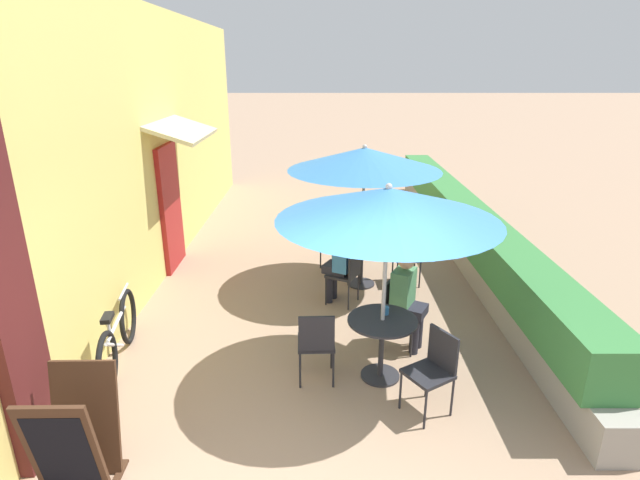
{
  "coord_description": "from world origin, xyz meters",
  "views": [
    {
      "loc": [
        0.13,
        -3.02,
        3.34
      ],
      "look_at": [
        0.15,
        3.59,
        1.0
      ],
      "focal_mm": 28.0,
      "sensor_mm": 36.0,
      "label": 1
    }
  ],
  "objects_px": {
    "coffee_cup_mid": "(364,241)",
    "cafe_chair_near_back": "(396,308)",
    "cafe_chair_mid_left": "(330,242)",
    "patio_umbrella_near": "(387,204)",
    "menu_board": "(74,436)",
    "cafe_chair_mid_right": "(346,271)",
    "cafe_chair_near_right": "(433,366)",
    "patio_umbrella_mid": "(363,159)",
    "coffee_cup_near": "(385,310)",
    "seated_patron_mid_right": "(339,259)",
    "patio_table_mid": "(360,254)",
    "cafe_chair_mid_back": "(405,251)",
    "cafe_chair_near_left": "(315,341)",
    "seated_patron_mid_left": "(336,231)",
    "bicycle_leaning": "(117,337)",
    "seated_patron_near_back": "(406,297)",
    "patio_table_near": "(381,336)"
  },
  "relations": [
    {
      "from": "patio_umbrella_mid",
      "to": "cafe_chair_mid_left",
      "type": "distance_m",
      "value": 1.67
    },
    {
      "from": "cafe_chair_mid_left",
      "to": "cafe_chair_mid_right",
      "type": "bearing_deg",
      "value": -23.96
    },
    {
      "from": "cafe_chair_near_right",
      "to": "menu_board",
      "type": "xyz_separation_m",
      "value": [
        -3.11,
        -0.96,
        -0.02
      ]
    },
    {
      "from": "cafe_chair_near_back",
      "to": "seated_patron_mid_right",
      "type": "xyz_separation_m",
      "value": [
        -0.66,
        1.2,
        0.17
      ]
    },
    {
      "from": "coffee_cup_near",
      "to": "cafe_chair_mid_back",
      "type": "bearing_deg",
      "value": 75.51
    },
    {
      "from": "cafe_chair_near_back",
      "to": "seated_patron_near_back",
      "type": "xyz_separation_m",
      "value": [
        0.1,
        -0.05,
        0.17
      ]
    },
    {
      "from": "coffee_cup_near",
      "to": "seated_patron_mid_right",
      "type": "bearing_deg",
      "value": 103.86
    },
    {
      "from": "patio_umbrella_near",
      "to": "cafe_chair_mid_right",
      "type": "relative_size",
      "value": 2.62
    },
    {
      "from": "patio_umbrella_mid",
      "to": "bicycle_leaning",
      "type": "distance_m",
      "value": 4.09
    },
    {
      "from": "cafe_chair_mid_right",
      "to": "cafe_chair_near_left",
      "type": "bearing_deg",
      "value": -165.88
    },
    {
      "from": "cafe_chair_mid_right",
      "to": "cafe_chair_mid_back",
      "type": "height_order",
      "value": "same"
    },
    {
      "from": "coffee_cup_mid",
      "to": "cafe_chair_near_back",
      "type": "bearing_deg",
      "value": -81.81
    },
    {
      "from": "cafe_chair_near_right",
      "to": "patio_umbrella_mid",
      "type": "bearing_deg",
      "value": -23.29
    },
    {
      "from": "coffee_cup_near",
      "to": "cafe_chair_mid_left",
      "type": "xyz_separation_m",
      "value": [
        -0.53,
        2.94,
        -0.25
      ]
    },
    {
      "from": "coffee_cup_mid",
      "to": "seated_patron_near_back",
      "type": "bearing_deg",
      "value": -78.99
    },
    {
      "from": "patio_table_mid",
      "to": "seated_patron_mid_right",
      "type": "distance_m",
      "value": 0.74
    },
    {
      "from": "seated_patron_mid_right",
      "to": "patio_table_mid",
      "type": "bearing_deg",
      "value": -2.8
    },
    {
      "from": "coffee_cup_near",
      "to": "patio_table_mid",
      "type": "relative_size",
      "value": 0.12
    },
    {
      "from": "seated_patron_mid_left",
      "to": "coffee_cup_mid",
      "type": "distance_m",
      "value": 0.82
    },
    {
      "from": "patio_umbrella_near",
      "to": "patio_umbrella_mid",
      "type": "distance_m",
      "value": 2.5
    },
    {
      "from": "cafe_chair_mid_left",
      "to": "patio_umbrella_near",
      "type": "bearing_deg",
      "value": -24.13
    },
    {
      "from": "coffee_cup_near",
      "to": "cafe_chair_mid_right",
      "type": "xyz_separation_m",
      "value": [
        -0.33,
        1.7,
        -0.25
      ]
    },
    {
      "from": "menu_board",
      "to": "cafe_chair_mid_right",
      "type": "bearing_deg",
      "value": 53.71
    },
    {
      "from": "cafe_chair_near_left",
      "to": "cafe_chair_mid_right",
      "type": "xyz_separation_m",
      "value": [
        0.44,
        1.92,
        0.0
      ]
    },
    {
      "from": "cafe_chair_near_left",
      "to": "patio_umbrella_mid",
      "type": "xyz_separation_m",
      "value": [
        0.69,
        2.6,
        1.5
      ]
    },
    {
      "from": "coffee_cup_near",
      "to": "patio_table_near",
      "type": "bearing_deg",
      "value": -110.93
    },
    {
      "from": "cafe_chair_mid_left",
      "to": "cafe_chair_mid_back",
      "type": "xyz_separation_m",
      "value": [
        1.18,
        -0.45,
        0.0
      ]
    },
    {
      "from": "patio_table_mid",
      "to": "coffee_cup_mid",
      "type": "bearing_deg",
      "value": -58.88
    },
    {
      "from": "patio_umbrella_near",
      "to": "cafe_chair_mid_back",
      "type": "xyz_separation_m",
      "value": [
        0.69,
        2.62,
        -1.5
      ]
    },
    {
      "from": "bicycle_leaning",
      "to": "coffee_cup_near",
      "type": "bearing_deg",
      "value": -10.97
    },
    {
      "from": "seated_patron_mid_right",
      "to": "patio_umbrella_mid",
      "type": "bearing_deg",
      "value": -2.8
    },
    {
      "from": "cafe_chair_near_back",
      "to": "patio_table_mid",
      "type": "distance_m",
      "value": 1.85
    },
    {
      "from": "patio_umbrella_near",
      "to": "cafe_chair_near_right",
      "type": "height_order",
      "value": "patio_umbrella_near"
    },
    {
      "from": "cafe_chair_near_left",
      "to": "patio_table_near",
      "type": "bearing_deg",
      "value": 6.04
    },
    {
      "from": "patio_table_mid",
      "to": "cafe_chair_mid_back",
      "type": "relative_size",
      "value": 0.88
    },
    {
      "from": "patio_table_near",
      "to": "patio_table_mid",
      "type": "distance_m",
      "value": 2.5
    },
    {
      "from": "cafe_chair_mid_right",
      "to": "cafe_chair_near_right",
      "type": "bearing_deg",
      "value": -136.09
    },
    {
      "from": "patio_table_mid",
      "to": "menu_board",
      "type": "relative_size",
      "value": 0.76
    },
    {
      "from": "cafe_chair_near_left",
      "to": "bicycle_leaning",
      "type": "relative_size",
      "value": 0.5
    },
    {
      "from": "patio_umbrella_near",
      "to": "coffee_cup_near",
      "type": "relative_size",
      "value": 25.37
    },
    {
      "from": "coffee_cup_near",
      "to": "cafe_chair_mid_left",
      "type": "relative_size",
      "value": 0.1
    },
    {
      "from": "patio_table_mid",
      "to": "cafe_chair_mid_right",
      "type": "relative_size",
      "value": 0.88
    },
    {
      "from": "patio_umbrella_near",
      "to": "cafe_chair_mid_left",
      "type": "height_order",
      "value": "patio_umbrella_near"
    },
    {
      "from": "patio_umbrella_mid",
      "to": "cafe_chair_mid_left",
      "type": "relative_size",
      "value": 2.62
    },
    {
      "from": "seated_patron_near_back",
      "to": "cafe_chair_mid_right",
      "type": "relative_size",
      "value": 1.44
    },
    {
      "from": "seated_patron_mid_left",
      "to": "cafe_chair_mid_right",
      "type": "relative_size",
      "value": 1.44
    },
    {
      "from": "seated_patron_near_back",
      "to": "patio_umbrella_near",
      "type": "bearing_deg",
      "value": -2.8
    },
    {
      "from": "patio_umbrella_near",
      "to": "seated_patron_mid_left",
      "type": "xyz_separation_m",
      "value": [
        -0.39,
        3.13,
        -1.33
      ]
    },
    {
      "from": "cafe_chair_near_back",
      "to": "cafe_chair_mid_left",
      "type": "bearing_deg",
      "value": -134.52
    },
    {
      "from": "patio_umbrella_near",
      "to": "seated_patron_near_back",
      "type": "xyz_separation_m",
      "value": [
        0.37,
        0.62,
        -1.33
      ]
    }
  ]
}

